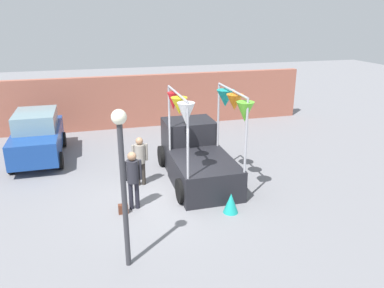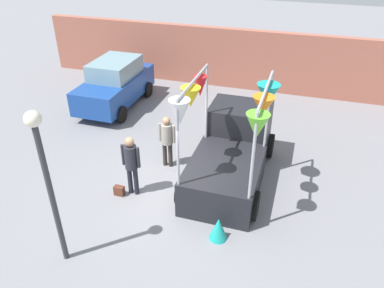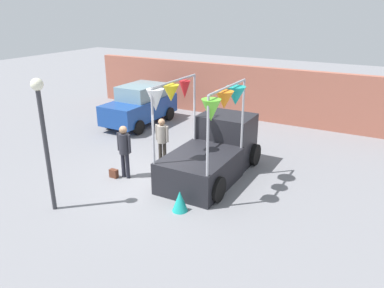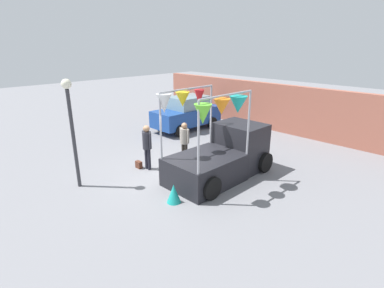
# 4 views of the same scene
# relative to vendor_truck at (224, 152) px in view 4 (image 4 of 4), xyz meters

# --- Properties ---
(ground_plane) EXTENTS (60.00, 60.00, 0.00)m
(ground_plane) POSITION_rel_vendor_truck_xyz_m (-1.43, -1.32, -0.91)
(ground_plane) COLOR slate
(vendor_truck) EXTENTS (2.41, 4.15, 3.26)m
(vendor_truck) POSITION_rel_vendor_truck_xyz_m (0.00, 0.00, 0.00)
(vendor_truck) COLOR black
(vendor_truck) RESTS_ON ground
(parked_car) EXTENTS (1.88, 4.00, 1.88)m
(parked_car) POSITION_rel_vendor_truck_xyz_m (-5.51, 3.34, 0.03)
(parked_car) COLOR navy
(parked_car) RESTS_ON ground
(person_customer) EXTENTS (0.53, 0.34, 1.78)m
(person_customer) POSITION_rel_vendor_truck_xyz_m (-2.39, -1.71, 0.17)
(person_customer) COLOR black
(person_customer) RESTS_ON ground
(person_vendor) EXTENTS (0.53, 0.34, 1.68)m
(person_vendor) POSITION_rel_vendor_truck_xyz_m (-1.97, -0.14, 0.10)
(person_vendor) COLOR #2D2823
(person_vendor) RESTS_ON ground
(handbag) EXTENTS (0.28, 0.16, 0.28)m
(handbag) POSITION_rel_vendor_truck_xyz_m (-2.74, -1.91, -0.77)
(handbag) COLOR #592D1E
(handbag) RESTS_ON ground
(street_lamp) EXTENTS (0.32, 0.32, 3.68)m
(street_lamp) POSITION_rel_vendor_truck_xyz_m (-2.85, -4.31, 1.51)
(street_lamp) COLOR #333338
(street_lamp) RESTS_ON ground
(brick_boundary_wall) EXTENTS (18.00, 0.36, 2.60)m
(brick_boundary_wall) POSITION_rel_vendor_truck_xyz_m (-1.43, 6.78, 0.39)
(brick_boundary_wall) COLOR #9E5947
(brick_boundary_wall) RESTS_ON ground
(folded_kite_bundle_teal) EXTENTS (0.62, 0.62, 0.60)m
(folded_kite_bundle_teal) POSITION_rel_vendor_truck_xyz_m (0.27, -2.69, -0.61)
(folded_kite_bundle_teal) COLOR teal
(folded_kite_bundle_teal) RESTS_ON ground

